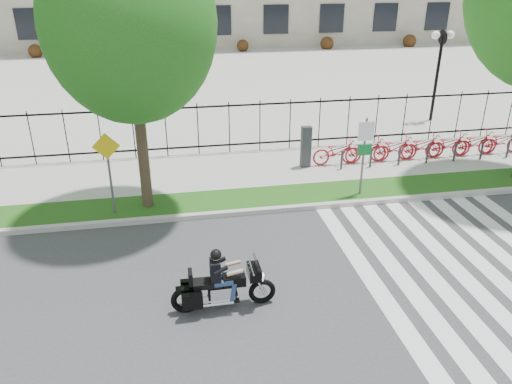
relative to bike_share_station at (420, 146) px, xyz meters
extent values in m
plane|color=#38393B|center=(-6.93, -7.20, -0.64)|extent=(120.00, 120.00, 0.00)
cube|color=#B0ACA5|center=(-6.93, -3.10, -0.56)|extent=(60.00, 0.20, 0.15)
cube|color=#225014|center=(-6.93, -2.25, -0.56)|extent=(60.00, 1.50, 0.15)
cube|color=#A4A299|center=(-6.93, 0.25, -0.56)|extent=(60.00, 3.50, 0.15)
cube|color=#A4A299|center=(-6.93, 17.80, -0.59)|extent=(80.00, 34.00, 0.10)
cylinder|color=black|center=(3.07, 4.80, 1.36)|extent=(0.14, 0.14, 4.00)
cylinder|color=black|center=(3.07, 4.80, 3.26)|extent=(0.06, 0.70, 0.70)
sphere|color=white|center=(2.72, 4.80, 3.36)|extent=(0.36, 0.36, 0.36)
sphere|color=white|center=(3.42, 4.80, 3.36)|extent=(0.36, 0.36, 0.36)
cylinder|color=#362A1D|center=(-10.02, -2.25, 1.47)|extent=(0.32, 0.32, 3.92)
ellipsoid|color=#135614|center=(-10.02, -2.25, 4.82)|extent=(4.62, 4.62, 5.32)
cube|color=#2D2D33|center=(-4.43, 0.00, 0.26)|extent=(0.35, 0.25, 1.50)
imported|color=#AF1621|center=(-3.23, 0.00, 0.00)|extent=(1.85, 0.64, 0.97)
cylinder|color=#2D2D33|center=(-3.23, -0.50, -0.14)|extent=(0.08, 0.08, 0.70)
imported|color=#AF1621|center=(-2.13, 0.00, 0.00)|extent=(1.85, 0.64, 0.97)
cylinder|color=#2D2D33|center=(-2.13, -0.50, -0.14)|extent=(0.08, 0.08, 0.70)
imported|color=#AF1621|center=(-1.03, 0.00, 0.00)|extent=(1.85, 0.64, 0.97)
cylinder|color=#2D2D33|center=(-1.03, -0.50, -0.14)|extent=(0.08, 0.08, 0.70)
imported|color=#AF1621|center=(0.07, 0.00, 0.00)|extent=(1.85, 0.64, 0.97)
cylinder|color=#2D2D33|center=(0.07, -0.50, -0.14)|extent=(0.08, 0.08, 0.70)
imported|color=#AF1621|center=(1.17, 0.00, 0.00)|extent=(1.85, 0.64, 0.97)
cylinder|color=#2D2D33|center=(1.17, -0.50, -0.14)|extent=(0.08, 0.08, 0.70)
imported|color=#AF1621|center=(2.27, 0.00, 0.00)|extent=(1.85, 0.64, 0.97)
cylinder|color=#2D2D33|center=(2.27, -0.50, -0.14)|extent=(0.08, 0.08, 0.70)
imported|color=#AF1621|center=(3.37, 0.00, 0.00)|extent=(1.85, 0.64, 0.97)
cylinder|color=#2D2D33|center=(3.37, -0.50, -0.14)|extent=(0.08, 0.08, 0.70)
cylinder|color=#59595B|center=(-3.33, -2.60, 0.76)|extent=(0.07, 0.07, 2.50)
cube|color=white|center=(-3.33, -2.64, 1.61)|extent=(0.50, 0.03, 0.60)
cube|color=#0C6626|center=(-3.33, -2.64, 1.01)|extent=(0.45, 0.03, 0.35)
cylinder|color=#59595B|center=(-10.98, -2.60, 0.71)|extent=(0.07, 0.07, 2.40)
cube|color=yellow|center=(-10.98, -2.64, 1.61)|extent=(0.78, 0.03, 0.78)
torus|color=black|center=(-7.47, -7.41, -0.34)|extent=(0.61, 0.12, 0.61)
torus|color=black|center=(-9.15, -7.42, -0.34)|extent=(0.64, 0.13, 0.64)
cube|color=black|center=(-7.64, -7.41, 0.20)|extent=(0.27, 0.49, 0.26)
cube|color=#26262B|center=(-7.58, -7.41, 0.40)|extent=(0.13, 0.44, 0.27)
cube|color=silver|center=(-8.35, -7.41, -0.24)|extent=(0.53, 0.30, 0.35)
cube|color=black|center=(-8.09, -7.41, 0.05)|extent=(0.49, 0.30, 0.23)
cube|color=black|center=(-8.66, -7.42, 0.03)|extent=(0.62, 0.32, 0.12)
cube|color=black|center=(-9.01, -7.42, 0.23)|extent=(0.09, 0.30, 0.30)
cube|color=black|center=(-9.01, -7.68, -0.20)|extent=(0.44, 0.14, 0.35)
cube|color=black|center=(-9.01, -7.15, -0.20)|extent=(0.44, 0.14, 0.35)
cube|color=black|center=(-8.48, -7.42, 0.35)|extent=(0.21, 0.35, 0.46)
sphere|color=tan|center=(-8.46, -7.42, 0.68)|extent=(0.20, 0.20, 0.20)
sphere|color=black|center=(-8.46, -7.42, 0.72)|extent=(0.24, 0.24, 0.24)
camera|label=1|loc=(-9.23, -16.32, 6.25)|focal=35.00mm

